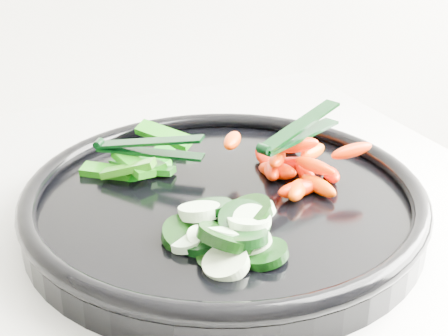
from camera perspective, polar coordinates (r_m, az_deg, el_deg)
name	(u,v)px	position (r m, az deg, el deg)	size (l,w,h in m)	color
veggie_tray	(224,201)	(0.58, 0.00, -3.06)	(0.40, 0.40, 0.04)	black
cucumber_pile	(223,232)	(0.51, -0.13, -5.85)	(0.11, 0.12, 0.04)	black
carrot_pile	(294,161)	(0.62, 6.45, 0.61)	(0.14, 0.15, 0.05)	#FF3F00
pepper_pile	(141,162)	(0.64, -7.60, 0.59)	(0.13, 0.12, 0.04)	#1D740B
tong_carrot	(298,132)	(0.60, 6.77, 3.32)	(0.11, 0.06, 0.02)	black
tong_pepper	(146,147)	(0.63, -7.12, 1.93)	(0.10, 0.08, 0.02)	black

